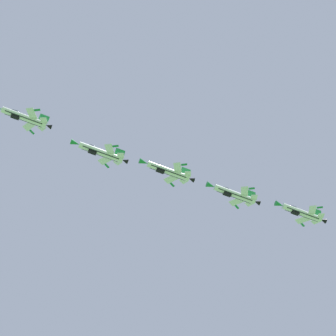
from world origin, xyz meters
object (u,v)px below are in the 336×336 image
(fighter_jet_right_wing, at_px, (167,171))
(fighter_jet_right_outer, at_px, (301,212))
(fighter_jet_left_outer, at_px, (234,194))
(fighter_jet_left_wing, at_px, (100,152))
(fighter_jet_lead, at_px, (23,117))

(fighter_jet_right_wing, bearing_deg, fighter_jet_right_outer, -91.89)
(fighter_jet_left_outer, distance_m, fighter_jet_right_outer, 20.92)
(fighter_jet_left_wing, xyz_separation_m, fighter_jet_right_outer, (58.43, -7.20, 2.02))
(fighter_jet_left_wing, xyz_separation_m, fighter_jet_right_wing, (18.56, -2.65, 0.76))
(fighter_jet_right_outer, bearing_deg, fighter_jet_left_outer, 87.95)
(fighter_jet_right_wing, relative_size, fighter_jet_left_outer, 1.00)
(fighter_jet_left_outer, bearing_deg, fighter_jet_right_wing, 88.28)
(fighter_jet_lead, height_order, fighter_jet_left_wing, fighter_jet_lead)
(fighter_jet_right_outer, bearing_deg, fighter_jet_left_wing, 87.59)
(fighter_jet_left_wing, bearing_deg, fighter_jet_left_outer, -92.60)
(fighter_jet_lead, height_order, fighter_jet_right_outer, fighter_jet_lead)
(fighter_jet_lead, height_order, fighter_jet_right_wing, fighter_jet_lead)
(fighter_jet_right_wing, bearing_deg, fighter_jet_left_wing, 86.49)
(fighter_jet_left_wing, height_order, fighter_jet_left_outer, fighter_jet_left_outer)
(fighter_jet_lead, bearing_deg, fighter_jet_left_wing, -89.14)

